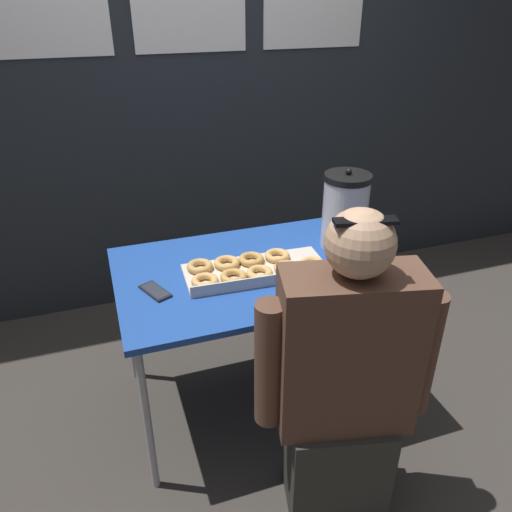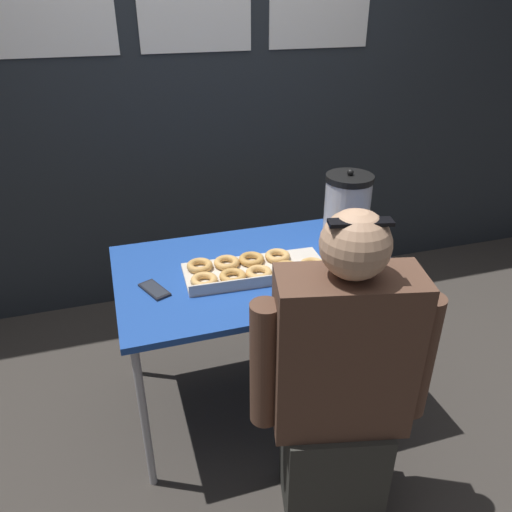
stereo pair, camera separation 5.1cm
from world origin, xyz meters
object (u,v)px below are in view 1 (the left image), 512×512
Objects in this scene: person_seated at (344,385)px; donut_box at (253,269)px; cell_phone at (155,291)px; coffee_urn at (345,211)px.

donut_box is at bearing -63.70° from person_seated.
donut_box reaches higher than cell_phone.
coffee_urn is 0.94m from cell_phone.
cell_phone is 0.13× the size of person_seated.
coffee_urn is at bearing -15.24° from cell_phone.
coffee_urn is 2.29× the size of cell_phone.
coffee_urn is at bearing -103.01° from person_seated.
cell_phone is at bearing -171.69° from coffee_urn.
person_seated is at bearing -115.85° from coffee_urn.
person_seated reaches higher than coffee_urn.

